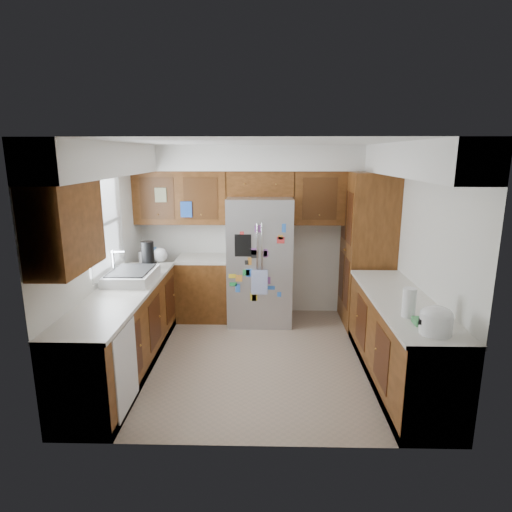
{
  "coord_description": "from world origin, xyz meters",
  "views": [
    {
      "loc": [
        0.08,
        -4.71,
        2.38
      ],
      "look_at": [
        -0.04,
        0.35,
        1.17
      ],
      "focal_mm": 30.0,
      "sensor_mm": 36.0,
      "label": 1
    }
  ],
  "objects_px": {
    "pantry": "(367,250)",
    "fridge": "(260,261)",
    "rice_cooker": "(436,320)",
    "paper_towel": "(409,303)"
  },
  "relations": [
    {
      "from": "fridge",
      "to": "rice_cooker",
      "type": "xyz_separation_m",
      "value": [
        1.5,
        -2.55,
        0.14
      ]
    },
    {
      "from": "pantry",
      "to": "fridge",
      "type": "xyz_separation_m",
      "value": [
        -1.5,
        0.05,
        -0.17
      ]
    },
    {
      "from": "pantry",
      "to": "rice_cooker",
      "type": "height_order",
      "value": "pantry"
    },
    {
      "from": "pantry",
      "to": "paper_towel",
      "type": "bearing_deg",
      "value": -92.78
    },
    {
      "from": "pantry",
      "to": "fridge",
      "type": "relative_size",
      "value": 1.19
    },
    {
      "from": "rice_cooker",
      "to": "paper_towel",
      "type": "height_order",
      "value": "paper_towel"
    },
    {
      "from": "pantry",
      "to": "fridge",
      "type": "distance_m",
      "value": 1.51
    },
    {
      "from": "fridge",
      "to": "paper_towel",
      "type": "relative_size",
      "value": 6.59
    },
    {
      "from": "rice_cooker",
      "to": "fridge",
      "type": "bearing_deg",
      "value": 120.42
    },
    {
      "from": "rice_cooker",
      "to": "paper_towel",
      "type": "bearing_deg",
      "value": 105.22
    }
  ]
}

